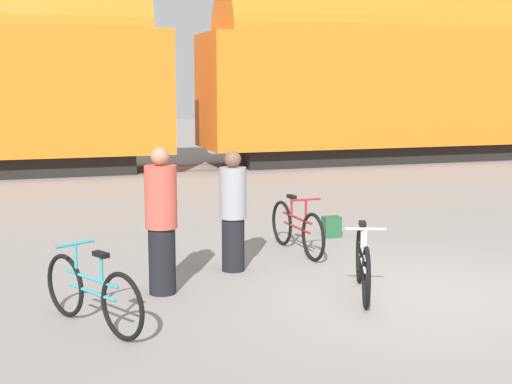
{
  "coord_description": "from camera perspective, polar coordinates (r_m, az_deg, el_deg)",
  "views": [
    {
      "loc": [
        -4.24,
        -7.29,
        2.52
      ],
      "look_at": [
        -1.53,
        1.37,
        1.1
      ],
      "focal_mm": 50.0,
      "sensor_mm": 36.0,
      "label": 1
    }
  ],
  "objects": [
    {
      "name": "bicycle_maroon",
      "position": [
        10.54,
        3.28,
        -2.91
      ],
      "size": [
        0.46,
        1.78,
        0.86
      ],
      "color": "black",
      "rests_on": "ground_plane"
    },
    {
      "name": "ground_plane",
      "position": [
        8.8,
        12.38,
        -7.96
      ],
      "size": [
        80.0,
        80.0,
        0.0
      ],
      "primitive_type": "plane",
      "color": "gray"
    },
    {
      "name": "rail_far",
      "position": [
        21.57,
        -5.94,
        2.14
      ],
      "size": [
        39.17,
        0.07,
        0.01
      ],
      "primitive_type": "cube",
      "color": "#4C4238",
      "rests_on": "ground_plane"
    },
    {
      "name": "person_in_grey",
      "position": [
        9.45,
        -1.85,
        -1.59
      ],
      "size": [
        0.36,
        0.36,
        1.61
      ],
      "rotation": [
        0.0,
        0.0,
        4.16
      ],
      "color": "black",
      "rests_on": "ground_plane"
    },
    {
      "name": "backpack",
      "position": [
        11.66,
        6.06,
        -2.79
      ],
      "size": [
        0.28,
        0.2,
        0.34
      ],
      "color": "#235633",
      "rests_on": "ground_plane"
    },
    {
      "name": "bicycle_teal",
      "position": [
        7.56,
        -12.97,
        -7.91
      ],
      "size": [
        0.87,
        1.55,
        0.86
      ],
      "color": "black",
      "rests_on": "ground_plane"
    },
    {
      "name": "bicycle_silver",
      "position": [
        8.6,
        8.54,
        -5.69
      ],
      "size": [
        0.69,
        1.64,
        0.87
      ],
      "color": "black",
      "rests_on": "ground_plane"
    },
    {
      "name": "rail_near",
      "position": [
        20.17,
        -5.12,
        1.69
      ],
      "size": [
        39.17,
        0.07,
        0.01
      ],
      "primitive_type": "cube",
      "color": "#4C4238",
      "rests_on": "ground_plane"
    },
    {
      "name": "person_in_red",
      "position": [
        8.49,
        -7.58,
        -2.35
      ],
      "size": [
        0.38,
        0.38,
        1.76
      ],
      "rotation": [
        0.0,
        0.0,
        0.9
      ],
      "color": "black",
      "rests_on": "ground_plane"
    },
    {
      "name": "freight_train",
      "position": [
        20.72,
        -5.66,
        9.49
      ],
      "size": [
        27.17,
        2.8,
        5.23
      ],
      "color": "black",
      "rests_on": "ground_plane"
    }
  ]
}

